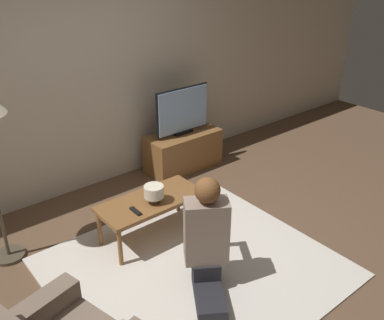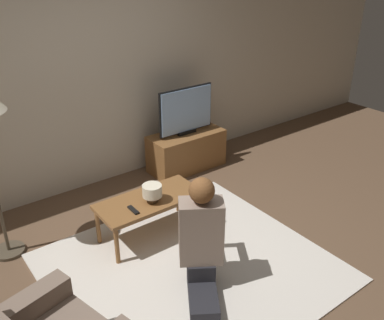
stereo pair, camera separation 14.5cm
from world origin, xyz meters
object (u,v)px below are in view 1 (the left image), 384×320
(tv, at_px, (183,111))
(coffee_table, at_px, (151,204))
(person_kneeling, at_px, (207,237))
(table_lamp, at_px, (154,193))

(tv, bearing_deg, coffee_table, -139.61)
(tv, relative_size, person_kneeling, 0.75)
(person_kneeling, height_order, table_lamp, person_kneeling)
(person_kneeling, bearing_deg, coffee_table, -60.01)
(coffee_table, height_order, person_kneeling, person_kneeling)
(coffee_table, xyz_separation_m, table_lamp, (-0.00, -0.06, 0.15))
(table_lamp, bearing_deg, tv, 42.10)
(tv, height_order, coffee_table, tv)
(tv, xyz_separation_m, table_lamp, (-1.12, -1.02, -0.25))
(table_lamp, bearing_deg, coffee_table, 88.30)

